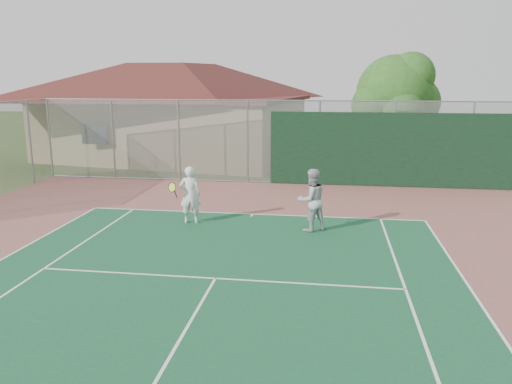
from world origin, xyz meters
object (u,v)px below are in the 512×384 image
Objects in this scene: player_grey_back at (311,201)px; player_white_front at (190,195)px; bleachers at (136,152)px; clubhouse at (174,101)px; tree at (396,96)px.

player_white_front is at bearing -37.06° from player_grey_back.
player_grey_back reaches higher than player_white_front.
bleachers is 1.82× the size of player_grey_back.
clubhouse is 12.25m from tree.
tree is at bearing -10.10° from clubhouse.
player_white_front is at bearing -128.71° from tree.
tree reaches higher than player_white_front.
player_white_front is 3.72m from player_grey_back.
clubhouse is 13.83m from player_white_front.
clubhouse is 15.66m from player_grey_back.
clubhouse is 2.83× the size of tree.
bleachers is at bearing -80.89° from player_grey_back.
clubhouse is 8.53× the size of player_grey_back.
clubhouse reaches higher than bleachers.
player_grey_back is (8.19, -13.16, -2.22)m from clubhouse.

